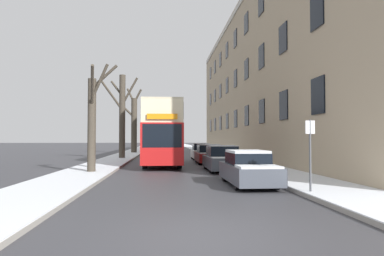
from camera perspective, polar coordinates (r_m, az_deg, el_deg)
name	(u,v)px	position (r m, az deg, el deg)	size (l,w,h in m)	color
ground_plane	(208,234)	(7.16, 2.75, -17.16)	(320.00, 320.00, 0.00)	#38383D
sidewalk_left	(139,149)	(60.03, -8.76, -3.53)	(2.92, 130.00, 0.16)	gray
sidewalk_right	(198,149)	(60.18, 1.01, -3.55)	(2.92, 130.00, 0.16)	gray
terrace_facade_right	(278,82)	(37.42, 14.10, 7.43)	(9.10, 48.67, 15.74)	tan
bare_tree_left_0	(93,120)	(19.00, -16.24, 1.21)	(1.61, 2.28, 5.89)	#423A30
bare_tree_left_1	(122,114)	(32.27, -11.60, 2.25)	(3.44, 1.44, 7.83)	#423A30
bare_tree_left_2	(134,123)	(44.73, -9.68, 0.78)	(2.99, 1.44, 8.54)	#423A30
double_decker_bus	(163,131)	(25.09, -4.94, -0.51)	(2.57, 10.45, 4.36)	red
parked_car_0	(248,169)	(14.33, 9.33, -6.75)	(1.72, 4.34, 1.42)	#474C56
parked_car_1	(222,159)	(20.46, 5.04, -5.19)	(1.88, 4.38, 1.51)	#474C56
parked_car_2	(209,155)	(26.50, 2.79, -4.45)	(1.86, 4.08, 1.49)	maroon
parked_car_3	(201,152)	(31.75, 1.54, -4.02)	(1.71, 3.91, 1.49)	silver
pedestrian_left_sidewalk	(92,154)	(22.12, -16.39, -4.22)	(0.37, 0.37, 1.71)	navy
street_sign_post	(310,152)	(12.02, 19.10, -3.82)	(0.32, 0.07, 2.53)	#4C4F54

